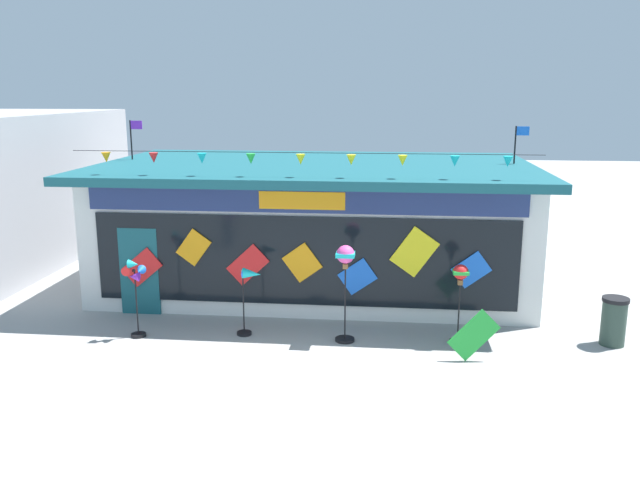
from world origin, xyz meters
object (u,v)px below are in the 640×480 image
at_px(wind_spinner_left, 250,288).
at_px(wind_spinner_center_right, 460,284).
at_px(kite_shop_building, 317,223).
at_px(display_kite_on_ground, 474,335).
at_px(wind_spinner_center_left, 345,267).
at_px(trash_bin, 614,321).
at_px(wind_spinner_far_left, 135,282).

height_order(wind_spinner_left, wind_spinner_center_right, wind_spinner_center_right).
bearing_deg(kite_shop_building, display_kite_on_ground, -54.12).
xyz_separation_m(wind_spinner_center_right, display_kite_on_ground, (0.20, -0.85, -0.73)).
distance_m(kite_shop_building, display_kite_on_ground, 6.09).
relative_size(wind_spinner_center_left, display_kite_on_ground, 2.18).
xyz_separation_m(kite_shop_building, display_kite_on_ground, (3.51, -4.85, -1.13)).
relative_size(wind_spinner_center_left, trash_bin, 2.03).
relative_size(kite_shop_building, trash_bin, 10.91).
relative_size(wind_spinner_center_right, trash_bin, 1.67).
bearing_deg(kite_shop_building, wind_spinner_far_left, -126.78).
bearing_deg(wind_spinner_center_right, kite_shop_building, 129.59).
relative_size(wind_spinner_far_left, wind_spinner_center_left, 0.83).
bearing_deg(wind_spinner_far_left, display_kite_on_ground, -4.14).
bearing_deg(wind_spinner_left, display_kite_on_ground, -10.84).
bearing_deg(trash_bin, wind_spinner_center_left, -176.00).
distance_m(wind_spinner_center_right, trash_bin, 3.17).
distance_m(wind_spinner_center_left, trash_bin, 5.47).
relative_size(kite_shop_building, wind_spinner_center_right, 6.54).
bearing_deg(trash_bin, wind_spinner_far_left, -176.41).
relative_size(wind_spinner_center_right, display_kite_on_ground, 1.79).
xyz_separation_m(wind_spinner_center_right, trash_bin, (3.08, 0.24, -0.73)).
height_order(kite_shop_building, display_kite_on_ground, kite_shop_building).
xyz_separation_m(trash_bin, display_kite_on_ground, (-2.88, -1.09, 0.00)).
height_order(wind_spinner_left, display_kite_on_ground, wind_spinner_left).
relative_size(kite_shop_building, wind_spinner_left, 7.48).
relative_size(wind_spinner_far_left, display_kite_on_ground, 1.81).
bearing_deg(wind_spinner_center_right, display_kite_on_ground, -76.61).
bearing_deg(wind_spinner_left, wind_spinner_center_right, -0.04).
relative_size(kite_shop_building, wind_spinner_center_left, 5.36).
xyz_separation_m(wind_spinner_left, wind_spinner_center_left, (1.98, -0.13, 0.54)).
height_order(kite_shop_building, wind_spinner_center_left, kite_shop_building).
distance_m(wind_spinner_far_left, trash_bin, 9.69).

